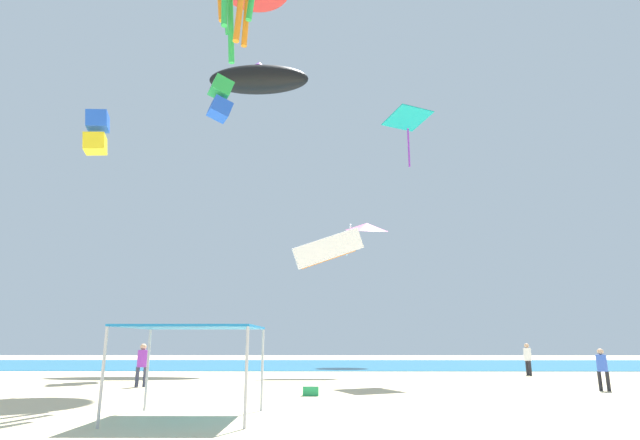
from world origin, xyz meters
The scene contains 13 objects.
ground centered at (0.00, 0.00, -0.05)m, with size 110.00×110.00×0.10m, color beige.
ocean_strip centered at (0.00, 27.85, 0.01)m, with size 110.00×19.31×0.03m, color #1E6B93.
canopy_tent centered at (-5.00, -1.63, 2.15)m, with size 3.32×3.01×2.26m.
person_near_tent centered at (9.88, 14.63, 1.03)m, with size 0.42×0.47×1.76m.
person_leftmost centered at (-9.38, 7.15, 1.04)m, with size 0.47×0.42×1.77m.
person_central centered at (9.23, 5.62, 0.93)m, with size 0.38×0.38×1.59m.
cooler_box centered at (-2.12, 3.76, 0.18)m, with size 0.57×0.37×0.35m.
kite_box_blue centered at (-13.06, 8.38, 12.05)m, with size 1.29×1.23×2.18m.
kite_delta_pink centered at (1.87, 25.72, 11.11)m, with size 4.15×4.20×3.08m.
kite_parafoil_white centered at (-1.40, 14.75, 7.28)m, with size 4.36×1.30×2.69m.
kite_inflatable_black centered at (-7.07, 22.68, 23.04)m, with size 8.32×3.11×3.33m.
kite_diamond_teal centered at (3.24, 12.20, 14.38)m, with size 2.97×2.96×3.21m.
kite_box_green centered at (-8.89, 17.04, 18.35)m, with size 2.04×1.90×3.13m.
Camera 1 is at (-1.60, -14.80, 1.87)m, focal length 28.05 mm.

